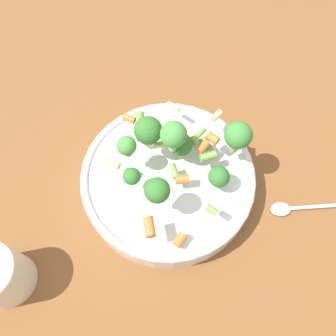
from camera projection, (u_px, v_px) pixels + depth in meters
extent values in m
plane|color=brown|center=(168.00, 185.00, 0.60)|extent=(3.00, 3.00, 0.00)
cylinder|color=silver|center=(168.00, 180.00, 0.58)|extent=(0.30, 0.30, 0.05)
torus|color=silver|center=(168.00, 174.00, 0.56)|extent=(0.30, 0.30, 0.01)
cylinder|color=#8CB766|center=(217.00, 182.00, 0.53)|extent=(0.01, 0.01, 0.01)
sphere|color=#33722D|center=(219.00, 177.00, 0.52)|extent=(0.03, 0.03, 0.03)
cylinder|color=#8CB766|center=(173.00, 145.00, 0.52)|extent=(0.01, 0.01, 0.02)
sphere|color=#479342|center=(174.00, 134.00, 0.49)|extent=(0.04, 0.04, 0.04)
cylinder|color=#8CB766|center=(235.00, 145.00, 0.53)|extent=(0.02, 0.02, 0.02)
sphere|color=#3D8438|center=(238.00, 135.00, 0.50)|extent=(0.04, 0.04, 0.04)
cylinder|color=#8CB766|center=(128.00, 152.00, 0.52)|extent=(0.01, 0.01, 0.01)
sphere|color=#479342|center=(127.00, 146.00, 0.50)|extent=(0.03, 0.03, 0.03)
cylinder|color=#8CB766|center=(133.00, 181.00, 0.52)|extent=(0.01, 0.01, 0.01)
sphere|color=#33722D|center=(132.00, 176.00, 0.50)|extent=(0.03, 0.03, 0.03)
cylinder|color=#8CB766|center=(181.00, 152.00, 0.56)|extent=(0.01, 0.01, 0.01)
sphere|color=#33722D|center=(181.00, 145.00, 0.54)|extent=(0.04, 0.04, 0.04)
cylinder|color=#8CB766|center=(149.00, 139.00, 0.53)|extent=(0.02, 0.02, 0.01)
sphere|color=#33722D|center=(148.00, 130.00, 0.51)|extent=(0.05, 0.05, 0.05)
cylinder|color=#8CB766|center=(158.00, 197.00, 0.48)|extent=(0.01, 0.01, 0.02)
sphere|color=#33722D|center=(157.00, 190.00, 0.46)|extent=(0.04, 0.04, 0.04)
cylinder|color=#729E4C|center=(140.00, 119.00, 0.57)|extent=(0.02, 0.03, 0.01)
cylinder|color=orange|center=(180.00, 240.00, 0.49)|extent=(0.02, 0.02, 0.01)
cylinder|color=orange|center=(213.00, 138.00, 0.53)|extent=(0.02, 0.02, 0.01)
cylinder|color=beige|center=(174.00, 107.00, 0.57)|extent=(0.02, 0.02, 0.01)
cylinder|color=beige|center=(134.00, 135.00, 0.55)|extent=(0.02, 0.02, 0.01)
cylinder|color=orange|center=(182.00, 179.00, 0.52)|extent=(0.02, 0.02, 0.01)
cylinder|color=orange|center=(129.00, 119.00, 0.57)|extent=(0.03, 0.02, 0.01)
cylinder|color=beige|center=(160.00, 145.00, 0.53)|extent=(0.02, 0.01, 0.01)
cylinder|color=beige|center=(231.00, 131.00, 0.54)|extent=(0.01, 0.02, 0.01)
cylinder|color=#729E4C|center=(212.00, 210.00, 0.48)|extent=(0.02, 0.02, 0.01)
cylinder|color=#729E4C|center=(200.00, 134.00, 0.57)|extent=(0.03, 0.03, 0.01)
cylinder|color=beige|center=(111.00, 164.00, 0.51)|extent=(0.03, 0.02, 0.01)
cylinder|color=#729E4C|center=(208.00, 156.00, 0.53)|extent=(0.03, 0.02, 0.01)
cylinder|color=orange|center=(149.00, 227.00, 0.46)|extent=(0.02, 0.03, 0.01)
cylinder|color=#729E4C|center=(206.00, 145.00, 0.55)|extent=(0.02, 0.03, 0.01)
cylinder|color=orange|center=(203.00, 147.00, 0.53)|extent=(0.03, 0.03, 0.01)
cylinder|color=beige|center=(216.00, 116.00, 0.55)|extent=(0.02, 0.02, 0.01)
cylinder|color=#729E4C|center=(174.00, 171.00, 0.53)|extent=(0.02, 0.03, 0.01)
cylinder|color=#729E4C|center=(196.00, 142.00, 0.55)|extent=(0.02, 0.02, 0.01)
cylinder|color=silver|center=(323.00, 206.00, 0.58)|extent=(0.12, 0.01, 0.01)
ellipsoid|color=silver|center=(281.00, 209.00, 0.57)|extent=(0.04, 0.03, 0.01)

